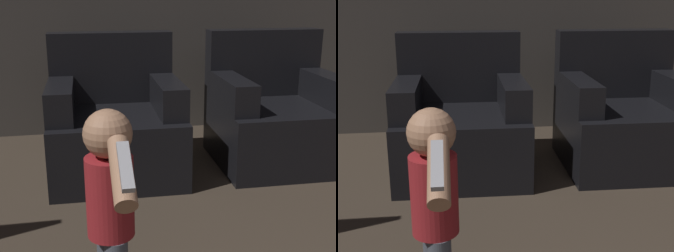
% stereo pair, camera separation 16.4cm
% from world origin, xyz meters
% --- Properties ---
extents(armchair_left, '(0.85, 0.82, 0.89)m').
position_xyz_m(armchair_left, '(-0.30, 3.55, 0.32)').
color(armchair_left, black).
rests_on(armchair_left, ground_plane).
extents(armchair_right, '(0.85, 0.82, 0.89)m').
position_xyz_m(armchair_right, '(0.81, 3.55, 0.32)').
color(armchair_right, black).
rests_on(armchair_right, ground_plane).
extents(person_toddler, '(0.17, 0.54, 0.79)m').
position_xyz_m(person_toddler, '(-0.44, 2.15, 0.47)').
color(person_toddler, '#474C56').
rests_on(person_toddler, ground_plane).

